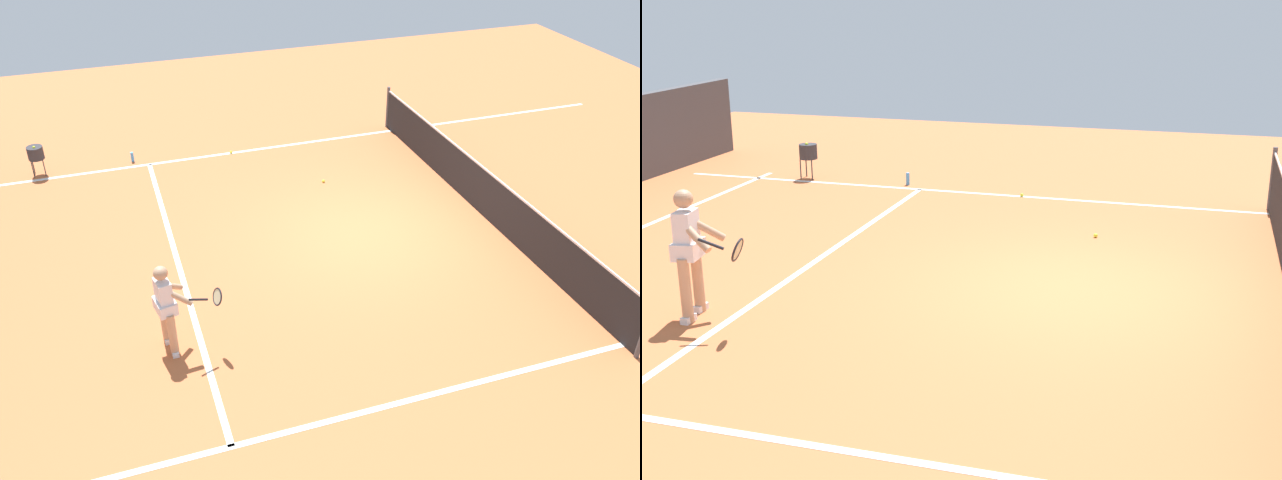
{
  "view_description": "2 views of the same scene",
  "coord_description": "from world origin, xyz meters",
  "views": [
    {
      "loc": [
        10.77,
        -4.6,
        7.18
      ],
      "look_at": [
        1.41,
        -1.4,
        0.93
      ],
      "focal_mm": 38.0,
      "sensor_mm": 36.0,
      "label": 1
    },
    {
      "loc": [
        10.24,
        1.46,
        3.78
      ],
      "look_at": [
        1.08,
        -1.23,
        0.85
      ],
      "focal_mm": 46.92,
      "sensor_mm": 36.0,
      "label": 2
    }
  ],
  "objects": [
    {
      "name": "service_line_marking",
      "position": [
        0.0,
        -3.73,
        0.0
      ],
      "size": [
        9.09,
        0.1,
        0.01
      ],
      "primitive_type": "cube",
      "color": "white",
      "rests_on": "ground"
    },
    {
      "name": "ball_hopper",
      "position": [
        -4.84,
        -6.21,
        0.55
      ],
      "size": [
        0.36,
        0.36,
        0.74
      ],
      "color": "#333338",
      "rests_on": "ground"
    },
    {
      "name": "ground_plane",
      "position": [
        0.0,
        0.0,
        0.0
      ],
      "size": [
        25.23,
        25.23,
        0.0
      ],
      "primitive_type": "plane",
      "color": "#C66638"
    },
    {
      "name": "sideline_right_marking",
      "position": [
        4.54,
        0.0,
        0.0
      ],
      "size": [
        0.1,
        17.4,
        0.01
      ],
      "primitive_type": "cube",
      "color": "white",
      "rests_on": "ground"
    },
    {
      "name": "water_bottle",
      "position": [
        -4.85,
        -4.08,
        0.12
      ],
      "size": [
        0.07,
        0.07,
        0.24
      ],
      "primitive_type": "cylinder",
      "color": "#4C9EE5",
      "rests_on": "ground"
    },
    {
      "name": "tennis_ball_mid",
      "position": [
        -2.31,
        -0.05,
        0.03
      ],
      "size": [
        0.07,
        0.07,
        0.07
      ],
      "primitive_type": "sphere",
      "color": "#D1E533",
      "rests_on": "ground"
    },
    {
      "name": "sideline_left_marking",
      "position": [
        -4.54,
        0.0,
        0.0
      ],
      "size": [
        0.1,
        17.4,
        0.01
      ],
      "primitive_type": "cube",
      "color": "white",
      "rests_on": "ground"
    },
    {
      "name": "tennis_ball_near",
      "position": [
        -4.54,
        -1.72,
        0.03
      ],
      "size": [
        0.07,
        0.07,
        0.07
      ],
      "primitive_type": "sphere",
      "color": "#D1E533",
      "rests_on": "ground"
    },
    {
      "name": "tennis_player",
      "position": [
        2.29,
        -4.16,
        0.85
      ],
      "size": [
        0.7,
        1.03,
        1.55
      ],
      "color": "tan",
      "rests_on": "ground"
    }
  ]
}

